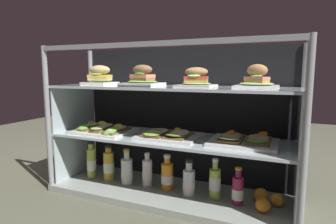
# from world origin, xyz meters

# --- Properties ---
(ground_plane) EXTENTS (6.00, 6.00, 0.02)m
(ground_plane) POSITION_xyz_m (0.00, 0.00, -0.01)
(ground_plane) COLOR #5B5C49
(ground_plane) RESTS_ON ground
(case_base_deck) EXTENTS (1.41, 0.44, 0.04)m
(case_base_deck) POSITION_xyz_m (0.00, 0.00, 0.02)
(case_base_deck) COLOR #9BA49C
(case_base_deck) RESTS_ON ground
(case_frame) EXTENTS (1.41, 0.44, 0.87)m
(case_frame) POSITION_xyz_m (0.00, 0.13, 0.48)
(case_frame) COLOR gray
(case_frame) RESTS_ON ground
(riser_lower_tier) EXTENTS (1.35, 0.38, 0.30)m
(riser_lower_tier) POSITION_xyz_m (0.00, 0.00, 0.19)
(riser_lower_tier) COLOR silver
(riser_lower_tier) RESTS_ON case_base_deck
(shelf_lower_glass) EXTENTS (1.36, 0.39, 0.01)m
(shelf_lower_glass) POSITION_xyz_m (0.00, 0.00, 0.35)
(shelf_lower_glass) COLOR silver
(shelf_lower_glass) RESTS_ON riser_lower_tier
(riser_upper_tier) EXTENTS (1.35, 0.38, 0.27)m
(riser_upper_tier) POSITION_xyz_m (0.00, 0.00, 0.49)
(riser_upper_tier) COLOR silver
(riser_upper_tier) RESTS_ON shelf_lower_glass
(shelf_upper_glass) EXTENTS (1.36, 0.39, 0.01)m
(shelf_upper_glass) POSITION_xyz_m (0.00, 0.00, 0.64)
(shelf_upper_glass) COLOR silver
(shelf_upper_glass) RESTS_ON riser_upper_tier
(plated_roll_sandwich_far_left) EXTENTS (0.17, 0.17, 0.12)m
(plated_roll_sandwich_far_left) POSITION_xyz_m (-0.46, 0.01, 0.69)
(plated_roll_sandwich_far_left) COLOR white
(plated_roll_sandwich_far_left) RESTS_ON shelf_upper_glass
(plated_roll_sandwich_mid_left) EXTENTS (0.21, 0.21, 0.12)m
(plated_roll_sandwich_mid_left) POSITION_xyz_m (-0.16, 0.00, 0.69)
(plated_roll_sandwich_mid_left) COLOR white
(plated_roll_sandwich_mid_left) RESTS_ON shelf_upper_glass
(plated_roll_sandwich_right_of_center) EXTENTS (0.19, 0.19, 0.10)m
(plated_roll_sandwich_right_of_center) POSITION_xyz_m (0.16, -0.00, 0.68)
(plated_roll_sandwich_right_of_center) COLOR white
(plated_roll_sandwich_right_of_center) RESTS_ON shelf_upper_glass
(plated_roll_sandwich_center) EXTENTS (0.21, 0.21, 0.12)m
(plated_roll_sandwich_center) POSITION_xyz_m (0.47, 0.04, 0.68)
(plated_roll_sandwich_center) COLOR white
(plated_roll_sandwich_center) RESTS_ON shelf_upper_glass
(open_sandwich_tray_center) EXTENTS (0.34, 0.28, 0.07)m
(open_sandwich_tray_center) POSITION_xyz_m (-0.41, -0.04, 0.38)
(open_sandwich_tray_center) COLOR white
(open_sandwich_tray_center) RESTS_ON shelf_lower_glass
(open_sandwich_tray_left_of_center) EXTENTS (0.34, 0.29, 0.05)m
(open_sandwich_tray_left_of_center) POSITION_xyz_m (0.01, -0.01, 0.37)
(open_sandwich_tray_left_of_center) COLOR white
(open_sandwich_tray_left_of_center) RESTS_ON shelf_lower_glass
(open_sandwich_tray_far_left) EXTENTS (0.34, 0.28, 0.06)m
(open_sandwich_tray_far_left) POSITION_xyz_m (0.42, 0.01, 0.38)
(open_sandwich_tray_far_left) COLOR white
(open_sandwich_tray_far_left) RESTS_ON shelf_lower_glass
(juice_bottle_back_left) EXTENTS (0.06, 0.06, 0.24)m
(juice_bottle_back_left) POSITION_xyz_m (-0.54, -0.01, 0.14)
(juice_bottle_back_left) COLOR #B6CA49
(juice_bottle_back_left) RESTS_ON case_base_deck
(juice_bottle_near_post) EXTENTS (0.07, 0.07, 0.23)m
(juice_bottle_near_post) POSITION_xyz_m (-0.41, -0.00, 0.13)
(juice_bottle_near_post) COLOR gold
(juice_bottle_near_post) RESTS_ON case_base_deck
(juice_bottle_back_center) EXTENTS (0.07, 0.07, 0.22)m
(juice_bottle_back_center) POSITION_xyz_m (-0.27, -0.01, 0.12)
(juice_bottle_back_center) COLOR white
(juice_bottle_back_center) RESTS_ON case_base_deck
(juice_bottle_front_left_end) EXTENTS (0.06, 0.06, 0.20)m
(juice_bottle_front_left_end) POSITION_xyz_m (-0.14, 0.01, 0.12)
(juice_bottle_front_left_end) COLOR white
(juice_bottle_front_left_end) RESTS_ON case_base_deck
(juice_bottle_front_right_end) EXTENTS (0.07, 0.07, 0.21)m
(juice_bottle_front_right_end) POSITION_xyz_m (-0.01, 0.02, 0.12)
(juice_bottle_front_right_end) COLOR orange
(juice_bottle_front_right_end) RESTS_ON case_base_deck
(juice_bottle_front_fourth) EXTENTS (0.07, 0.07, 0.20)m
(juice_bottle_front_fourth) POSITION_xyz_m (0.13, -0.01, 0.12)
(juice_bottle_front_fourth) COLOR white
(juice_bottle_front_fourth) RESTS_ON case_base_deck
(juice_bottle_back_right) EXTENTS (0.06, 0.06, 0.22)m
(juice_bottle_back_right) POSITION_xyz_m (0.27, 0.01, 0.13)
(juice_bottle_back_right) COLOR #B0CB51
(juice_bottle_back_right) RESTS_ON case_base_deck
(juice_bottle_front_second) EXTENTS (0.06, 0.06, 0.20)m
(juice_bottle_front_second) POSITION_xyz_m (0.40, -0.01, 0.11)
(juice_bottle_front_second) COLOR #932049
(juice_bottle_front_second) RESTS_ON case_base_deck
(orange_fruit_beside_bottles) EXTENTS (0.07, 0.07, 0.07)m
(orange_fruit_beside_bottles) POSITION_xyz_m (0.53, -0.05, 0.08)
(orange_fruit_beside_bottles) COLOR orange
(orange_fruit_beside_bottles) RESTS_ON case_base_deck
(orange_fruit_near_left_post) EXTENTS (0.07, 0.07, 0.07)m
(orange_fruit_near_left_post) POSITION_xyz_m (0.59, 0.04, 0.07)
(orange_fruit_near_left_post) COLOR orange
(orange_fruit_near_left_post) RESTS_ON case_base_deck
(orange_fruit_rolled_forward) EXTENTS (0.07, 0.07, 0.07)m
(orange_fruit_rolled_forward) POSITION_xyz_m (0.51, 0.06, 0.08)
(orange_fruit_rolled_forward) COLOR orange
(orange_fruit_rolled_forward) RESTS_ON case_base_deck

